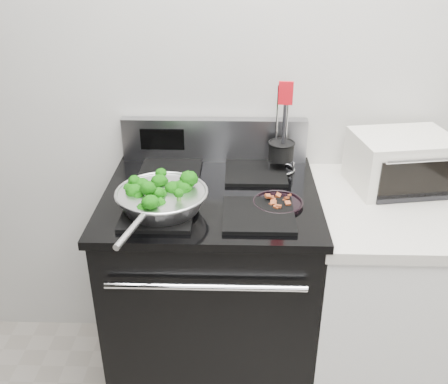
{
  "coord_description": "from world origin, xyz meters",
  "views": [
    {
      "loc": [
        -0.21,
        -0.22,
        1.8
      ],
      "look_at": [
        -0.25,
        1.36,
        0.98
      ],
      "focal_mm": 40.0,
      "sensor_mm": 36.0,
      "label": 1
    }
  ],
  "objects_px": {
    "gas_range": "(212,292)",
    "bacon_plate": "(278,200)",
    "skillet": "(162,199)",
    "utensil_holder": "(281,155)",
    "toaster_oven": "(401,162)"
  },
  "relations": [
    {
      "from": "gas_range",
      "to": "bacon_plate",
      "type": "xyz_separation_m",
      "value": [
        0.24,
        -0.09,
        0.48
      ]
    },
    {
      "from": "skillet",
      "to": "utensil_holder",
      "type": "bearing_deg",
      "value": 53.16
    },
    {
      "from": "bacon_plate",
      "to": "toaster_oven",
      "type": "height_order",
      "value": "toaster_oven"
    },
    {
      "from": "gas_range",
      "to": "skillet",
      "type": "distance_m",
      "value": 0.56
    },
    {
      "from": "utensil_holder",
      "to": "bacon_plate",
      "type": "bearing_deg",
      "value": -89.08
    },
    {
      "from": "skillet",
      "to": "gas_range",
      "type": "bearing_deg",
      "value": 57.5
    },
    {
      "from": "bacon_plate",
      "to": "skillet",
      "type": "bearing_deg",
      "value": -170.9
    },
    {
      "from": "skillet",
      "to": "toaster_oven",
      "type": "relative_size",
      "value": 1.23
    },
    {
      "from": "gas_range",
      "to": "utensil_holder",
      "type": "height_order",
      "value": "utensil_holder"
    },
    {
      "from": "skillet",
      "to": "bacon_plate",
      "type": "relative_size",
      "value": 2.75
    },
    {
      "from": "gas_range",
      "to": "bacon_plate",
      "type": "distance_m",
      "value": 0.54
    },
    {
      "from": "skillet",
      "to": "toaster_oven",
      "type": "distance_m",
      "value": 0.93
    },
    {
      "from": "gas_range",
      "to": "toaster_oven",
      "type": "height_order",
      "value": "gas_range"
    },
    {
      "from": "skillet",
      "to": "toaster_oven",
      "type": "height_order",
      "value": "toaster_oven"
    },
    {
      "from": "utensil_holder",
      "to": "toaster_oven",
      "type": "bearing_deg",
      "value": -1.44
    }
  ]
}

